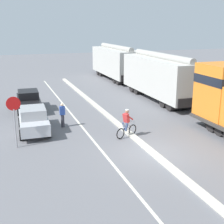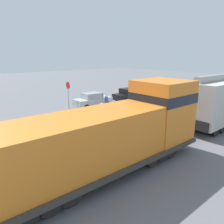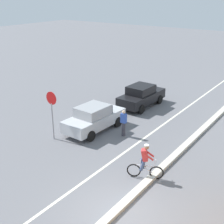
% 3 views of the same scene
% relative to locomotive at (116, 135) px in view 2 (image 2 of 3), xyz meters
% --- Properties ---
extents(ground_plane, '(120.00, 120.00, 0.00)m').
position_rel_locomotive_xyz_m(ground_plane, '(-6.20, 1.33, -1.80)').
color(ground_plane, slate).
extents(median_curb, '(0.36, 36.00, 0.16)m').
position_rel_locomotive_xyz_m(median_curb, '(-6.20, 7.33, -1.72)').
color(median_curb, beige).
rests_on(median_curb, ground).
extents(lane_stripe, '(0.14, 36.00, 0.01)m').
position_rel_locomotive_xyz_m(lane_stripe, '(-8.60, 7.33, -1.79)').
color(lane_stripe, silver).
rests_on(lane_stripe, ground).
extents(locomotive, '(3.10, 11.61, 4.20)m').
position_rel_locomotive_xyz_m(locomotive, '(0.00, 0.00, 0.00)').
color(locomotive, orange).
rests_on(locomotive, ground).
extents(parked_car_silver, '(1.96, 4.26, 1.62)m').
position_rel_locomotive_xyz_m(parked_car_silver, '(-11.70, 6.83, -0.98)').
color(parked_car_silver, '#B7BABF').
rests_on(parked_car_silver, ground).
extents(parked_car_black, '(1.94, 4.25, 1.62)m').
position_rel_locomotive_xyz_m(parked_car_black, '(-11.53, 12.22, -0.98)').
color(parked_car_black, black).
rests_on(parked_car_black, ground).
extents(cyclist, '(1.58, 0.79, 1.71)m').
position_rel_locomotive_xyz_m(cyclist, '(-6.53, 4.06, -0.98)').
color(cyclist, black).
rests_on(cyclist, ground).
extents(stop_sign, '(0.76, 0.08, 2.88)m').
position_rel_locomotive_xyz_m(stop_sign, '(-12.87, 4.52, 0.23)').
color(stop_sign, gray).
rests_on(stop_sign, ground).
extents(pedestrian_by_cars, '(0.34, 0.22, 1.62)m').
position_rel_locomotive_xyz_m(pedestrian_by_cars, '(-9.79, 7.21, -0.95)').
color(pedestrian_by_cars, '#33333D').
rests_on(pedestrian_by_cars, ground).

